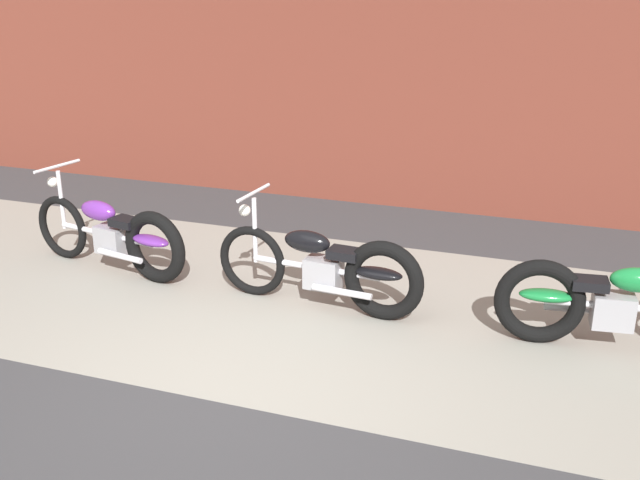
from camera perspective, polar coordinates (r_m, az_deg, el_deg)
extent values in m
plane|color=#38383A|center=(5.53, -7.64, -12.14)|extent=(80.00, 80.00, 0.00)
cube|color=gray|center=(6.94, -1.16, -4.90)|extent=(36.00, 3.50, 0.01)
cube|color=brown|center=(9.61, 6.25, 17.07)|extent=(36.00, 0.50, 4.89)
torus|color=black|center=(8.37, -19.00, 0.92)|extent=(0.68, 0.21, 0.68)
torus|color=black|center=(7.46, -12.44, -0.54)|extent=(0.74, 0.27, 0.73)
cylinder|color=silver|center=(7.89, -15.93, 0.42)|extent=(1.22, 0.30, 0.06)
cube|color=#99999E|center=(7.85, -15.49, 0.05)|extent=(0.36, 0.28, 0.28)
ellipsoid|color=#6B2D93|center=(7.87, -16.50, 2.16)|extent=(0.47, 0.27, 0.20)
ellipsoid|color=#6B2D93|center=(7.47, -12.75, -0.04)|extent=(0.47, 0.26, 0.10)
cube|color=black|center=(7.64, -14.59, 1.33)|extent=(0.31, 0.25, 0.08)
cylinder|color=silver|center=(8.25, -19.06, 2.91)|extent=(0.05, 0.05, 0.62)
cylinder|color=silver|center=(8.16, -19.34, 5.32)|extent=(0.15, 0.58, 0.03)
sphere|color=white|center=(8.28, -19.66, 4.19)|extent=(0.11, 0.11, 0.11)
cylinder|color=silver|center=(7.62, -14.97, -1.17)|extent=(0.55, 0.17, 0.06)
torus|color=black|center=(7.04, -5.18, -1.59)|extent=(0.68, 0.13, 0.68)
torus|color=black|center=(6.54, 4.85, -3.10)|extent=(0.74, 0.19, 0.73)
cylinder|color=silver|center=(6.76, -0.35, -2.11)|extent=(1.24, 0.15, 0.06)
cube|color=#99999E|center=(6.74, 0.27, -2.53)|extent=(0.34, 0.24, 0.28)
ellipsoid|color=black|center=(6.70, -0.98, -0.11)|extent=(0.45, 0.22, 0.20)
ellipsoid|color=black|center=(6.54, 4.45, -2.54)|extent=(0.45, 0.21, 0.10)
cube|color=black|center=(6.59, 1.86, -1.03)|extent=(0.30, 0.22, 0.08)
cylinder|color=silver|center=(6.92, -4.97, 0.74)|extent=(0.05, 0.05, 0.62)
cylinder|color=silver|center=(6.81, -5.06, 3.60)|extent=(0.08, 0.58, 0.03)
sphere|color=white|center=(6.91, -5.75, 2.26)|extent=(0.11, 0.11, 0.11)
cylinder|color=silver|center=(6.56, 1.66, -3.96)|extent=(0.55, 0.10, 0.06)
torus|color=black|center=(6.38, 16.34, -4.51)|extent=(0.74, 0.22, 0.73)
cylinder|color=silver|center=(6.47, 22.10, -4.74)|extent=(1.23, 0.21, 0.06)
cube|color=#99999E|center=(6.47, 21.36, -5.02)|extent=(0.35, 0.26, 0.28)
ellipsoid|color=#197A38|center=(6.39, 23.08, -2.82)|extent=(0.46, 0.24, 0.20)
ellipsoid|color=#197A38|center=(6.36, 16.84, -4.05)|extent=(0.46, 0.23, 0.10)
cube|color=black|center=(6.35, 19.83, -3.12)|extent=(0.30, 0.23, 0.08)
cylinder|color=silver|center=(6.60, 19.03, -4.99)|extent=(0.55, 0.13, 0.06)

